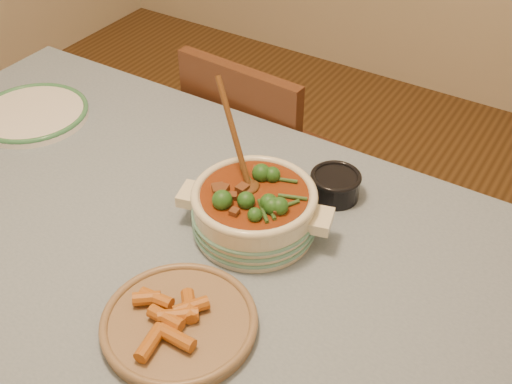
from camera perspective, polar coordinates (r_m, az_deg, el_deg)
dining_table at (r=1.46m, az=-9.87°, el=-6.69°), size 1.68×1.08×0.76m
stew_casserole at (r=1.35m, az=-0.16°, el=-1.33°), size 0.34×0.32×0.31m
white_plate at (r=1.85m, az=-19.26°, el=6.60°), size 0.38×0.38×0.03m
condiment_bowl at (r=1.47m, az=7.06°, el=0.71°), size 0.14×0.14×0.06m
fried_plate at (r=1.21m, az=-6.85°, el=-11.32°), size 0.35×0.35×0.05m
chair_far at (r=2.04m, az=0.36°, el=2.83°), size 0.43×0.43×0.86m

